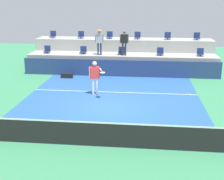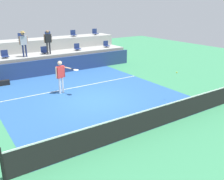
{
  "view_description": "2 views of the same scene",
  "coord_description": "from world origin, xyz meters",
  "px_view_note": "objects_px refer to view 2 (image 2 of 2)",
  "views": [
    {
      "loc": [
        1.59,
        -13.39,
        4.94
      ],
      "look_at": [
        0.16,
        -0.32,
        0.96
      ],
      "focal_mm": 48.38,
      "sensor_mm": 36.0,
      "label": 1
    },
    {
      "loc": [
        -5.89,
        -10.35,
        4.62
      ],
      "look_at": [
        0.12,
        -1.38,
        0.91
      ],
      "focal_mm": 39.91,
      "sensor_mm": 36.0,
      "label": 2
    }
  ],
  "objects_px": {
    "tennis_player": "(61,74)",
    "stadium_chair_upper_mid_left": "(21,37)",
    "stadium_chair_lower_right": "(77,47)",
    "stadium_chair_upper_right": "(73,34)",
    "stadium_chair_lower_center": "(44,51)",
    "stadium_chair_lower_far_right": "(106,45)",
    "equipment_bag": "(3,83)",
    "stadium_chair_lower_left": "(5,55)",
    "stadium_chair_upper_far_right": "(95,32)",
    "tennis_ball": "(177,72)",
    "spectator_in_grey": "(48,40)",
    "spectator_with_hat": "(24,41)",
    "stadium_chair_upper_mid_right": "(48,35)"
  },
  "relations": [
    {
      "from": "equipment_bag",
      "to": "stadium_chair_lower_far_right",
      "type": "bearing_deg",
      "value": 13.1
    },
    {
      "from": "stadium_chair_lower_right",
      "to": "tennis_ball",
      "type": "bearing_deg",
      "value": -86.07
    },
    {
      "from": "stadium_chair_upper_right",
      "to": "tennis_ball",
      "type": "bearing_deg",
      "value": -89.59
    },
    {
      "from": "tennis_player",
      "to": "stadium_chair_upper_right",
      "type": "bearing_deg",
      "value": 59.49
    },
    {
      "from": "tennis_ball",
      "to": "stadium_chair_lower_center",
      "type": "bearing_deg",
      "value": 109.03
    },
    {
      "from": "stadium_chair_upper_mid_left",
      "to": "stadium_chair_upper_right",
      "type": "relative_size",
      "value": 1.0
    },
    {
      "from": "stadium_chair_upper_right",
      "to": "tennis_ball",
      "type": "height_order",
      "value": "stadium_chair_upper_right"
    },
    {
      "from": "spectator_with_hat",
      "to": "equipment_bag",
      "type": "relative_size",
      "value": 2.26
    },
    {
      "from": "stadium_chair_lower_left",
      "to": "equipment_bag",
      "type": "height_order",
      "value": "stadium_chair_lower_left"
    },
    {
      "from": "spectator_with_hat",
      "to": "equipment_bag",
      "type": "bearing_deg",
      "value": -139.38
    },
    {
      "from": "tennis_player",
      "to": "stadium_chair_upper_mid_left",
      "type": "bearing_deg",
      "value": 90.47
    },
    {
      "from": "stadium_chair_lower_far_right",
      "to": "stadium_chair_upper_far_right",
      "type": "distance_m",
      "value": 1.99
    },
    {
      "from": "stadium_chair_lower_right",
      "to": "spectator_in_grey",
      "type": "bearing_deg",
      "value": -171.05
    },
    {
      "from": "tennis_player",
      "to": "equipment_bag",
      "type": "height_order",
      "value": "tennis_player"
    },
    {
      "from": "stadium_chair_lower_right",
      "to": "spectator_in_grey",
      "type": "xyz_separation_m",
      "value": [
        -2.44,
        -0.38,
        0.81
      ]
    },
    {
      "from": "stadium_chair_lower_center",
      "to": "stadium_chair_lower_far_right",
      "type": "distance_m",
      "value": 5.32
    },
    {
      "from": "spectator_in_grey",
      "to": "stadium_chair_lower_center",
      "type": "bearing_deg",
      "value": 118.07
    },
    {
      "from": "stadium_chair_upper_right",
      "to": "tennis_player",
      "type": "distance_m",
      "value": 8.37
    },
    {
      "from": "stadium_chair_lower_right",
      "to": "tennis_player",
      "type": "xyz_separation_m",
      "value": [
        -3.63,
        -5.33,
        -0.35
      ]
    },
    {
      "from": "stadium_chair_upper_mid_left",
      "to": "stadium_chair_lower_left",
      "type": "bearing_deg",
      "value": -132.43
    },
    {
      "from": "stadium_chair_lower_left",
      "to": "stadium_chair_upper_right",
      "type": "bearing_deg",
      "value": 16.95
    },
    {
      "from": "stadium_chair_upper_right",
      "to": "equipment_bag",
      "type": "height_order",
      "value": "stadium_chair_upper_right"
    },
    {
      "from": "spectator_in_grey",
      "to": "tennis_ball",
      "type": "xyz_separation_m",
      "value": [
        3.09,
        -9.18,
        -0.79
      ]
    },
    {
      "from": "stadium_chair_lower_right",
      "to": "stadium_chair_upper_right",
      "type": "xyz_separation_m",
      "value": [
        0.58,
        1.8,
        0.85
      ]
    },
    {
      "from": "stadium_chair_lower_center",
      "to": "stadium_chair_upper_far_right",
      "type": "height_order",
      "value": "stadium_chair_upper_far_right"
    },
    {
      "from": "stadium_chair_upper_mid_right",
      "to": "spectator_with_hat",
      "type": "distance_m",
      "value": 3.33
    },
    {
      "from": "stadium_chair_lower_far_right",
      "to": "spectator_in_grey",
      "type": "bearing_deg",
      "value": -175.71
    },
    {
      "from": "stadium_chair_lower_far_right",
      "to": "equipment_bag",
      "type": "relative_size",
      "value": 0.68
    },
    {
      "from": "stadium_chair_lower_center",
      "to": "tennis_ball",
      "type": "bearing_deg",
      "value": -70.97
    },
    {
      "from": "stadium_chair_lower_far_right",
      "to": "stadium_chair_upper_mid_right",
      "type": "xyz_separation_m",
      "value": [
        -4.29,
        1.8,
        0.85
      ]
    },
    {
      "from": "stadium_chair_lower_center",
      "to": "tennis_player",
      "type": "bearing_deg",
      "value": -100.46
    },
    {
      "from": "stadium_chair_upper_mid_right",
      "to": "equipment_bag",
      "type": "bearing_deg",
      "value": -139.14
    },
    {
      "from": "stadium_chair_upper_right",
      "to": "spectator_with_hat",
      "type": "distance_m",
      "value": 5.18
    },
    {
      "from": "stadium_chair_lower_far_right",
      "to": "tennis_ball",
      "type": "relative_size",
      "value": 7.65
    },
    {
      "from": "stadium_chair_lower_far_right",
      "to": "stadium_chair_upper_mid_left",
      "type": "height_order",
      "value": "stadium_chair_upper_mid_left"
    },
    {
      "from": "stadium_chair_lower_center",
      "to": "tennis_ball",
      "type": "height_order",
      "value": "stadium_chair_lower_center"
    },
    {
      "from": "stadium_chair_lower_center",
      "to": "stadium_chair_lower_right",
      "type": "relative_size",
      "value": 1.0
    },
    {
      "from": "stadium_chair_lower_center",
      "to": "stadium_chair_upper_right",
      "type": "bearing_deg",
      "value": 29.22
    },
    {
      "from": "stadium_chair_lower_left",
      "to": "stadium_chair_upper_mid_right",
      "type": "bearing_deg",
      "value": 25.84
    },
    {
      "from": "stadium_chair_upper_mid_left",
      "to": "tennis_ball",
      "type": "distance_m",
      "value": 12.19
    },
    {
      "from": "stadium_chair_lower_far_right",
      "to": "equipment_bag",
      "type": "xyz_separation_m",
      "value": [
        -8.71,
        -2.03,
        -1.31
      ]
    },
    {
      "from": "stadium_chair_lower_left",
      "to": "stadium_chair_upper_mid_left",
      "type": "xyz_separation_m",
      "value": [
        1.65,
        1.8,
        0.85
      ]
    },
    {
      "from": "stadium_chair_lower_right",
      "to": "stadium_chair_lower_far_right",
      "type": "distance_m",
      "value": 2.67
    },
    {
      "from": "spectator_with_hat",
      "to": "spectator_in_grey",
      "type": "xyz_separation_m",
      "value": [
        1.69,
        -0.0,
        -0.03
      ]
    },
    {
      "from": "stadium_chair_lower_left",
      "to": "tennis_player",
      "type": "distance_m",
      "value": 5.61
    },
    {
      "from": "stadium_chair_upper_mid_left",
      "to": "equipment_bag",
      "type": "xyz_separation_m",
      "value": [
        -2.35,
        -3.83,
        -2.16
      ]
    },
    {
      "from": "stadium_chair_lower_left",
      "to": "stadium_chair_lower_center",
      "type": "height_order",
      "value": "same"
    },
    {
      "from": "stadium_chair_upper_far_right",
      "to": "tennis_player",
      "type": "bearing_deg",
      "value": -131.38
    },
    {
      "from": "stadium_chair_upper_mid_right",
      "to": "spectator_with_hat",
      "type": "bearing_deg",
      "value": -138.97
    },
    {
      "from": "stadium_chair_upper_mid_left",
      "to": "stadium_chair_upper_right",
      "type": "bearing_deg",
      "value": 0.0
    }
  ]
}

